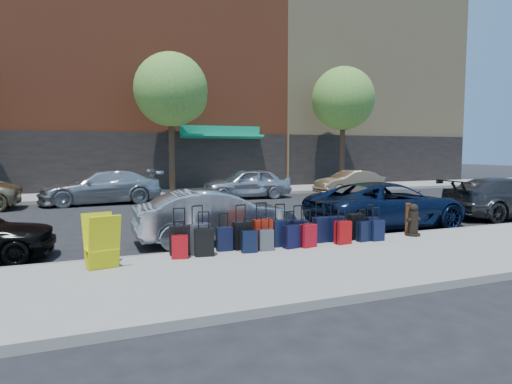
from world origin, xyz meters
name	(u,v)px	position (x,y,z in m)	size (l,w,h in m)	color
ground	(219,222)	(0.00, 0.00, 0.00)	(120.00, 120.00, 0.00)	black
sidewalk_near	(320,266)	(0.00, -6.50, 0.07)	(60.00, 4.00, 0.15)	gray
sidewalk_far	(161,194)	(0.00, 10.00, 0.07)	(60.00, 4.00, 0.15)	gray
curb_near	(277,246)	(0.00, -4.48, 0.07)	(60.00, 0.08, 0.15)	gray
curb_far	(169,197)	(0.00, 7.98, 0.07)	(60.00, 0.08, 0.15)	gray
building_center	(136,37)	(0.00, 17.99, 9.98)	(17.00, 12.85, 20.00)	brown
building_right	(338,69)	(16.00, 17.99, 8.98)	(15.00, 12.12, 18.00)	tan
tree_center	(174,92)	(0.64, 9.50, 5.41)	(3.80, 3.80, 7.27)	black
tree_right	(345,100)	(11.14, 9.50, 5.41)	(3.80, 3.80, 7.27)	black
suitcase_front_0	(180,240)	(-2.44, -4.76, 0.47)	(0.46, 0.31, 1.02)	black
suitcase_front_1	(199,239)	(-2.04, -4.84, 0.48)	(0.47, 0.31, 1.06)	#3B3B40
suitcase_front_2	(224,239)	(-1.44, -4.77, 0.42)	(0.36, 0.21, 0.86)	black
suitcase_front_3	(242,235)	(-1.01, -4.77, 0.47)	(0.45, 0.29, 1.02)	black
suitcase_front_4	(263,234)	(-0.52, -4.79, 0.48)	(0.44, 0.25, 1.05)	#961709
suitcase_front_5	(281,233)	(-0.06, -4.83, 0.46)	(0.42, 0.24, 1.00)	black
suitcase_front_6	(299,232)	(0.44, -4.78, 0.44)	(0.41, 0.26, 0.94)	black
suitcase_front_7	(321,230)	(1.06, -4.76, 0.46)	(0.42, 0.25, 0.99)	black
suitcase_front_8	(336,229)	(1.44, -4.82, 0.46)	(0.44, 0.28, 1.00)	black
suitcase_front_9	(355,226)	(2.02, -4.77, 0.48)	(0.46, 0.30, 1.04)	black
suitcase_front_10	(372,227)	(2.56, -4.76, 0.42)	(0.37, 0.22, 0.85)	black
suitcase_back_0	(180,247)	(-2.52, -5.10, 0.40)	(0.36, 0.25, 0.79)	#9E0A11
suitcase_back_1	(204,242)	(-1.99, -5.08, 0.45)	(0.43, 0.30, 0.95)	black
suitcase_back_3	(249,242)	(-0.99, -5.14, 0.39)	(0.34, 0.22, 0.78)	black
suitcase_back_4	(266,240)	(-0.57, -5.10, 0.39)	(0.34, 0.22, 0.77)	#414146
suitcase_back_5	(291,237)	(0.07, -5.09, 0.42)	(0.39, 0.26, 0.86)	black
suitcase_back_6	(308,236)	(0.48, -5.15, 0.42)	(0.40, 0.28, 0.87)	maroon
suitcase_back_8	(343,232)	(1.42, -5.15, 0.43)	(0.40, 0.26, 0.89)	#9C0A0C
suitcase_back_9	(363,231)	(2.07, -5.08, 0.40)	(0.36, 0.24, 0.80)	black
suitcase_back_10	(377,230)	(2.42, -5.14, 0.41)	(0.36, 0.22, 0.83)	black
fire_hydrant	(413,221)	(3.72, -4.96, 0.54)	(0.43, 0.38, 0.84)	black
bollard	(408,219)	(3.66, -4.82, 0.59)	(0.16, 0.16, 0.85)	#38190C
display_rack	(102,242)	(-4.07, -5.30, 0.66)	(0.70, 0.74, 1.03)	#CFCB0B
car_near_1	(216,216)	(-1.10, -3.07, 0.69)	(1.46, 4.17, 1.38)	#B1B3B8
car_near_2	(388,205)	(4.47, -2.99, 0.71)	(2.35, 5.10, 1.42)	#0D1A3A
car_near_3	(509,198)	(9.78, -2.96, 0.71)	(2.00, 4.92, 1.43)	#333336
car_far_1	(101,187)	(-3.23, 7.09, 0.76)	(2.14, 5.26, 1.53)	#B1B4B8
car_far_2	(246,183)	(3.61, 6.76, 0.75)	(1.78, 4.42, 1.51)	silver
car_far_3	(350,182)	(9.55, 6.51, 0.65)	(1.38, 3.96, 1.30)	#A18662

